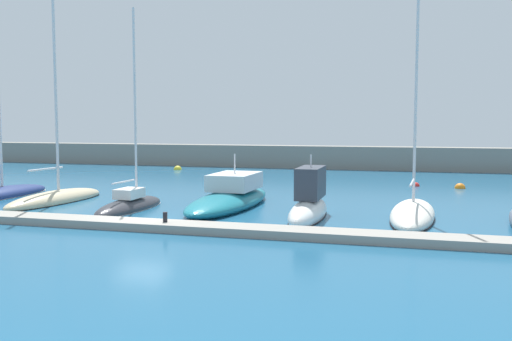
{
  "coord_description": "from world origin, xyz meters",
  "views": [
    {
      "loc": [
        12.1,
        -23.48,
        4.71
      ],
      "look_at": [
        4.18,
        4.96,
        2.15
      ],
      "focal_mm": 39.06,
      "sensor_mm": 36.0,
      "label": 1
    }
  ],
  "objects": [
    {
      "name": "ground_plane",
      "position": [
        0.0,
        0.0,
        0.0
      ],
      "size": [
        120.0,
        120.0,
        0.0
      ],
      "primitive_type": "plane",
      "color": "#1E567A"
    },
    {
      "name": "dock_pier",
      "position": [
        0.0,
        -1.37,
        0.18
      ],
      "size": [
        43.33,
        1.5,
        0.36
      ],
      "primitive_type": "cube",
      "color": "gray",
      "rests_on": "ground_plane"
    },
    {
      "name": "breakwater_seawall",
      "position": [
        0.0,
        33.12,
        1.15
      ],
      "size": [
        108.0,
        2.26,
        2.3
      ],
      "primitive_type": "cube",
      "color": "gray",
      "rests_on": "ground_plane"
    },
    {
      "name": "sailboat_sand_third",
      "position": [
        -8.0,
        4.68,
        0.29
      ],
      "size": [
        2.57,
        8.2,
        15.8
      ],
      "rotation": [
        0.0,
        0.0,
        1.5
      ],
      "color": "beige",
      "rests_on": "ground_plane"
    },
    {
      "name": "sailboat_charcoal_fourth",
      "position": [
        -2.45,
        3.33,
        0.21
      ],
      "size": [
        1.95,
        6.44,
        11.29
      ],
      "rotation": [
        0.0,
        0.0,
        1.54
      ],
      "color": "#2D2D33",
      "rests_on": "ground_plane"
    },
    {
      "name": "motorboat_teal_fifth",
      "position": [
        2.38,
        6.01,
        0.5
      ],
      "size": [
        3.29,
        10.45,
        3.18
      ],
      "rotation": [
        0.0,
        0.0,
        1.54
      ],
      "color": "#19707F",
      "rests_on": "ground_plane"
    },
    {
      "name": "motorboat_white_sixth",
      "position": [
        7.3,
        3.54,
        0.66
      ],
      "size": [
        1.58,
        6.44,
        3.51
      ],
      "rotation": [
        0.0,
        0.0,
        1.57
      ],
      "color": "white",
      "rests_on": "ground_plane"
    },
    {
      "name": "sailboat_ivory_seventh",
      "position": [
        12.27,
        4.43,
        0.27
      ],
      "size": [
        2.5,
        8.26,
        13.77
      ],
      "rotation": [
        0.0,
        0.0,
        1.52
      ],
      "color": "silver",
      "rests_on": "ground_plane"
    },
    {
      "name": "mooring_buoy_red",
      "position": [
        12.52,
        19.08,
        0.0
      ],
      "size": [
        0.57,
        0.57,
        0.57
      ],
      "primitive_type": "sphere",
      "color": "red",
      "rests_on": "ground_plane"
    },
    {
      "name": "mooring_buoy_yellow",
      "position": [
        -10.27,
        27.68,
        0.0
      ],
      "size": [
        0.79,
        0.79,
        0.79
      ],
      "primitive_type": "sphere",
      "color": "yellow",
      "rests_on": "ground_plane"
    },
    {
      "name": "mooring_buoy_orange",
      "position": [
        15.57,
        18.49,
        0.0
      ],
      "size": [
        0.75,
        0.75,
        0.75
      ],
      "primitive_type": "sphere",
      "color": "orange",
      "rests_on": "ground_plane"
    },
    {
      "name": "dock_bollard",
      "position": [
        1.81,
        -1.37,
        0.58
      ],
      "size": [
        0.2,
        0.2,
        0.44
      ],
      "primitive_type": "cylinder",
      "color": "black",
      "rests_on": "dock_pier"
    }
  ]
}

